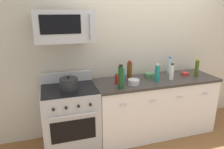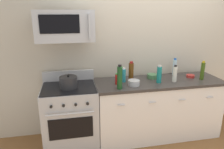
# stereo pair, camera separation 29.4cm
# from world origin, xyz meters

# --- Properties ---
(ground_plane) EXTENTS (6.04, 6.04, 0.00)m
(ground_plane) POSITION_xyz_m (0.00, 0.00, 0.00)
(ground_plane) COLOR brown
(back_wall) EXTENTS (5.03, 0.10, 2.70)m
(back_wall) POSITION_xyz_m (0.00, 0.41, 1.35)
(back_wall) COLOR beige
(back_wall) RESTS_ON ground_plane
(counter_unit) EXTENTS (1.94, 0.66, 0.92)m
(counter_unit) POSITION_xyz_m (-0.00, -0.00, 0.46)
(counter_unit) COLOR white
(counter_unit) RESTS_ON ground_plane
(range_oven) EXTENTS (0.76, 0.69, 1.07)m
(range_oven) POSITION_xyz_m (-1.35, 0.00, 0.47)
(range_oven) COLOR #B7BABF
(range_oven) RESTS_ON ground_plane
(microwave) EXTENTS (0.74, 0.44, 0.40)m
(microwave) POSITION_xyz_m (-1.35, 0.05, 1.75)
(microwave) COLOR #B7BABF
(bottle_sparkling_teal) EXTENTS (0.07, 0.07, 0.27)m
(bottle_sparkling_teal) POSITION_xyz_m (-0.05, -0.09, 1.05)
(bottle_sparkling_teal) COLOR #197F7A
(bottle_sparkling_teal) RESTS_ON countertop_slab
(bottle_wine_amber) EXTENTS (0.08, 0.08, 0.30)m
(bottle_wine_amber) POSITION_xyz_m (-0.42, 0.08, 1.06)
(bottle_wine_amber) COLOR #59330F
(bottle_wine_amber) RESTS_ON countertop_slab
(bottle_water_clear) EXTENTS (0.06, 0.06, 0.28)m
(bottle_water_clear) POSITION_xyz_m (0.36, 0.23, 1.05)
(bottle_water_clear) COLOR silver
(bottle_water_clear) RESTS_ON countertop_slab
(bottle_hot_sauce_red) EXTENTS (0.05, 0.05, 0.16)m
(bottle_hot_sauce_red) POSITION_xyz_m (-0.67, -0.03, 1.00)
(bottle_hot_sauce_red) COLOR #B21914
(bottle_hot_sauce_red) RESTS_ON countertop_slab
(bottle_wine_green) EXTENTS (0.07, 0.07, 0.34)m
(bottle_wine_green) POSITION_xyz_m (-0.67, -0.22, 1.08)
(bottle_wine_green) COLOR #19471E
(bottle_wine_green) RESTS_ON countertop_slab
(bottle_dish_soap) EXTENTS (0.06, 0.06, 0.22)m
(bottle_dish_soap) POSITION_xyz_m (-0.54, 0.05, 1.02)
(bottle_dish_soap) COLOR teal
(bottle_dish_soap) RESTS_ON countertop_slab
(bottle_vinegar_white) EXTENTS (0.06, 0.06, 0.25)m
(bottle_vinegar_white) POSITION_xyz_m (0.20, -0.08, 1.04)
(bottle_vinegar_white) COLOR silver
(bottle_vinegar_white) RESTS_ON countertop_slab
(bottle_olive_oil) EXTENTS (0.06, 0.06, 0.29)m
(bottle_olive_oil) POSITION_xyz_m (0.67, -0.08, 1.06)
(bottle_olive_oil) COLOR #385114
(bottle_olive_oil) RESTS_ON countertop_slab
(bowl_red_small) EXTENTS (0.13, 0.13, 0.04)m
(bowl_red_small) POSITION_xyz_m (0.56, 0.06, 0.94)
(bowl_red_small) COLOR #B72D28
(bowl_red_small) RESTS_ON countertop_slab
(bowl_green_glaze) EXTENTS (0.17, 0.17, 0.06)m
(bowl_green_glaze) POSITION_xyz_m (-0.06, 0.14, 0.95)
(bowl_green_glaze) COLOR #477A4C
(bowl_green_glaze) RESTS_ON countertop_slab
(bowl_steel_prep) EXTENTS (0.17, 0.17, 0.08)m
(bowl_steel_prep) POSITION_xyz_m (-0.44, -0.13, 0.96)
(bowl_steel_prep) COLOR #B2B5BA
(bowl_steel_prep) RESTS_ON countertop_slab
(stockpot) EXTENTS (0.24, 0.24, 0.19)m
(stockpot) POSITION_xyz_m (-1.35, -0.05, 1.00)
(stockpot) COLOR #262628
(stockpot) RESTS_ON range_oven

